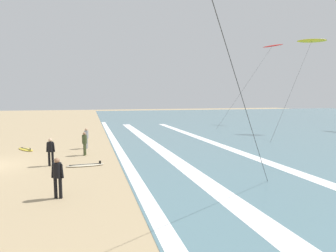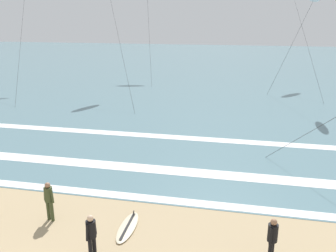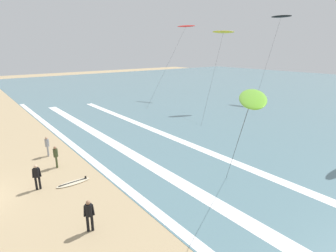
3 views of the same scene
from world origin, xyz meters
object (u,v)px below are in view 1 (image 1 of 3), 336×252
object	(u,v)px
surfer_foreground_main	(85,141)
kite_yellow_far_right	(312,41)
surfboard_near_water	(85,165)
surfer_mid_group	(57,174)
surfer_left_far	(86,136)
surfboard_left_pile	(26,149)
surfer_left_near	(51,149)
kite_red_far_left	(272,46)

from	to	relation	value
surfer_foreground_main	kite_yellow_far_right	bearing A→B (deg)	104.88
surfboard_near_water	surfer_mid_group	bearing A→B (deg)	-10.42
kite_yellow_far_right	surfer_left_far	bearing A→B (deg)	-80.92
surfboard_near_water	kite_yellow_far_right	bearing A→B (deg)	111.47
surfer_foreground_main	surfboard_left_pile	xyz separation A→B (m)	(-3.26, -4.34, -0.91)
surfer_foreground_main	surfer_left_far	bearing A→B (deg)	178.03
surfboard_near_water	surfer_left_near	bearing A→B (deg)	-106.45
surfer_mid_group	kite_yellow_far_right	size ratio (longest dim) A/B	0.15
surfer_mid_group	kite_red_far_left	bearing A→B (deg)	132.05
surfer_left_far	kite_red_far_left	world-z (taller)	kite_red_far_left
surfboard_near_water	surfer_left_far	bearing A→B (deg)	179.93
surfboard_left_pile	kite_yellow_far_right	world-z (taller)	kite_yellow_far_right
surfer_foreground_main	surfboard_left_pile	world-z (taller)	surfer_foreground_main
surfer_mid_group	kite_red_far_left	world-z (taller)	kite_red_far_left
surfer_left_far	surfboard_near_water	world-z (taller)	surfer_left_far
surfer_foreground_main	surfboard_left_pile	distance (m)	5.50
surfer_foreground_main	surfboard_near_water	xyz separation A→B (m)	(3.08, 0.08, -0.91)
surfer_foreground_main	kite_red_far_left	world-z (taller)	kite_red_far_left
surfer_mid_group	surfboard_left_pile	xyz separation A→B (m)	(-11.43, -3.48, -0.91)
kite_red_far_left	kite_yellow_far_right	xyz separation A→B (m)	(10.43, -2.53, -1.42)
surfer_left_near	surfer_foreground_main	bearing A→B (deg)	144.19
surfer_left_far	kite_yellow_far_right	distance (m)	26.32
surfer_left_near	surfer_mid_group	distance (m)	5.72
surfer_left_near	kite_red_far_left	bearing A→B (deg)	124.04
surfer_mid_group	surfer_left_far	bearing A→B (deg)	175.00
surfer_mid_group	surfboard_near_water	bearing A→B (deg)	169.58
surfer_left_far	surfer_foreground_main	world-z (taller)	same
surfer_left_far	surfer_mid_group	xyz separation A→B (m)	(10.76, -0.94, 0.00)
surfer_mid_group	surfboard_left_pile	world-z (taller)	surfer_mid_group
surfboard_left_pile	surfer_left_near	bearing A→B (deg)	23.50
kite_red_far_left	kite_yellow_far_right	distance (m)	10.82
surfboard_near_water	kite_red_far_left	xyz separation A→B (m)	(-20.00, 26.87, 11.60)
surfer_left_near	surfer_foreground_main	distance (m)	3.11
kite_yellow_far_right	surfboard_left_pile	bearing A→B (deg)	-83.60
surfboard_near_water	kite_yellow_far_right	distance (m)	28.06
surfer_left_far	surfer_foreground_main	distance (m)	2.60
surfer_left_far	kite_yellow_far_right	xyz separation A→B (m)	(-3.89, 24.33, 9.26)
surfboard_near_water	kite_yellow_far_right	world-z (taller)	kite_yellow_far_right
surfer_left_near	kite_yellow_far_right	world-z (taller)	kite_yellow_far_right
surfboard_left_pile	kite_red_far_left	size ratio (longest dim) A/B	0.17
surfer_foreground_main	surfboard_left_pile	size ratio (longest dim) A/B	0.76
surfer_mid_group	surfboard_near_water	distance (m)	5.25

